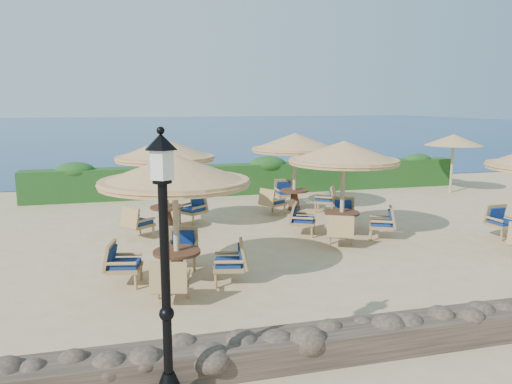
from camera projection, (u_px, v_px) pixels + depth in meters
name	position (u px, v px, depth m)	size (l,w,h in m)	color
ground	(323.00, 237.00, 13.75)	(120.00, 120.00, 0.00)	tan
sea	(156.00, 126.00, 80.37)	(160.00, 160.00, 0.00)	navy
hedge	(256.00, 178.00, 20.49)	(18.00, 0.90, 1.20)	#163F14
stone_wall	(475.00, 325.00, 7.81)	(15.00, 0.65, 0.44)	brown
lamp_post	(166.00, 285.00, 5.79)	(0.44, 0.44, 3.31)	black
extra_parasol	(454.00, 140.00, 20.28)	(2.30, 2.30, 2.41)	tan
cafe_set_0	(175.00, 194.00, 9.85)	(3.01, 3.01, 2.65)	tan
cafe_set_1	(343.00, 170.00, 13.45)	(2.99, 2.99, 2.65)	tan
cafe_set_3	(165.00, 161.00, 14.17)	(2.82, 2.82, 2.65)	tan
cafe_set_4	(295.00, 154.00, 16.94)	(2.96, 2.96, 2.65)	tan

